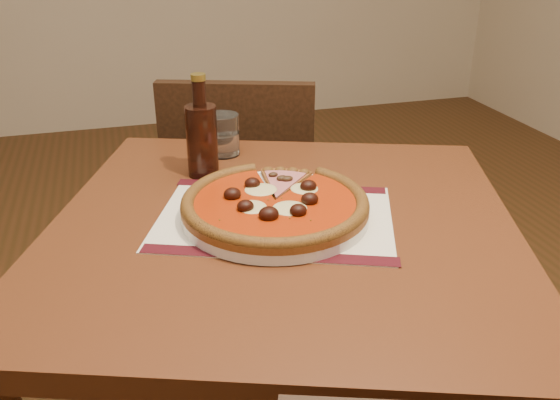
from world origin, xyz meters
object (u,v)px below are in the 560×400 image
object	(u,v)px
plate	(275,212)
bottle	(202,137)
table	(283,270)
chair_far	(243,198)
pizza	(275,202)
water_glass	(222,135)

from	to	relation	value
plate	bottle	world-z (taller)	bottle
table	chair_far	size ratio (longest dim) A/B	1.20
table	pizza	world-z (taller)	pizza
table	water_glass	world-z (taller)	water_glass
chair_far	water_glass	size ratio (longest dim) A/B	9.45
plate	pizza	bearing A→B (deg)	-116.45
bottle	plate	bearing A→B (deg)	-68.74
plate	pizza	size ratio (longest dim) A/B	1.00
pizza	bottle	size ratio (longest dim) A/B	1.57
table	bottle	xyz separation A→B (m)	(-0.10, 0.24, 0.18)
plate	pizza	xyz separation A→B (m)	(-0.00, -0.00, 0.02)
plate	table	bearing A→B (deg)	-48.69
chair_far	pizza	bearing A→B (deg)	102.03
chair_far	plate	world-z (taller)	chair_far
table	chair_far	world-z (taller)	chair_far
chair_far	bottle	size ratio (longest dim) A/B	4.11
plate	chair_far	bearing A→B (deg)	82.84
chair_far	plate	distance (m)	0.70
chair_far	table	bearing A→B (deg)	103.14
table	pizza	bearing A→B (deg)	132.36
pizza	bottle	xyz separation A→B (m)	(-0.09, 0.23, 0.05)
table	water_glass	distance (m)	0.38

